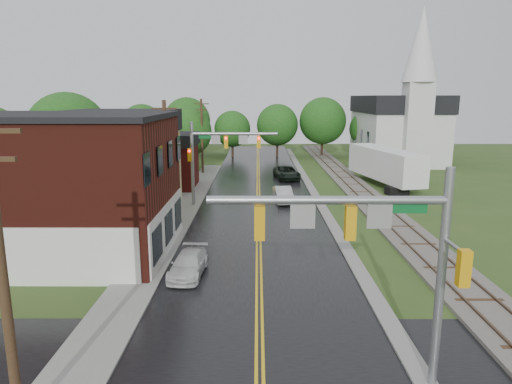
{
  "coord_description": "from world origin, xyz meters",
  "views": [
    {
      "loc": [
        -0.08,
        -11.26,
        9.22
      ],
      "look_at": [
        -0.17,
        16.09,
        3.5
      ],
      "focal_mm": 32.0,
      "sensor_mm": 36.0,
      "label": 1
    }
  ],
  "objects_px": {
    "tree_left_c": "(135,140)",
    "pickup_white": "(188,264)",
    "traffic_signal_far": "(217,148)",
    "tree_left_e": "(187,133)",
    "utility_pole_b": "(166,159)",
    "utility_pole_c": "(202,135)",
    "church": "(400,121)",
    "semi_trailer": "(385,164)",
    "utility_pole_a": "(2,272)",
    "tree_left_b": "(70,135)",
    "sedan_silver": "(283,195)",
    "suv_dark": "(287,173)",
    "brick_building": "(47,185)",
    "traffic_signal_near": "(374,240)"
  },
  "relations": [
    {
      "from": "utility_pole_b",
      "to": "tree_left_e",
      "type": "xyz_separation_m",
      "value": [
        -2.05,
        23.9,
        0.09
      ]
    },
    {
      "from": "tree_left_b",
      "to": "sedan_silver",
      "type": "xyz_separation_m",
      "value": [
        20.04,
        -3.58,
        -5.03
      ]
    },
    {
      "from": "utility_pole_b",
      "to": "tree_left_b",
      "type": "relative_size",
      "value": 0.93
    },
    {
      "from": "tree_left_b",
      "to": "tree_left_e",
      "type": "height_order",
      "value": "tree_left_b"
    },
    {
      "from": "tree_left_c",
      "to": "utility_pole_c",
      "type": "bearing_deg",
      "value": 30.2
    },
    {
      "from": "church",
      "to": "utility_pole_c",
      "type": "distance_m",
      "value": 28.54
    },
    {
      "from": "utility_pole_b",
      "to": "semi_trailer",
      "type": "height_order",
      "value": "utility_pole_b"
    },
    {
      "from": "traffic_signal_far",
      "to": "sedan_silver",
      "type": "relative_size",
      "value": 1.75
    },
    {
      "from": "utility_pole_a",
      "to": "traffic_signal_far",
      "type": "bearing_deg",
      "value": 82.97
    },
    {
      "from": "brick_building",
      "to": "utility_pole_b",
      "type": "bearing_deg",
      "value": 50.93
    },
    {
      "from": "tree_left_b",
      "to": "pickup_white",
      "type": "xyz_separation_m",
      "value": [
        14.14,
        -20.51,
        -5.13
      ]
    },
    {
      "from": "tree_left_e",
      "to": "suv_dark",
      "type": "height_order",
      "value": "tree_left_e"
    },
    {
      "from": "traffic_signal_near",
      "to": "suv_dark",
      "type": "bearing_deg",
      "value": 90.33
    },
    {
      "from": "brick_building",
      "to": "sedan_silver",
      "type": "bearing_deg",
      "value": 42.22
    },
    {
      "from": "traffic_signal_near",
      "to": "tree_left_c",
      "type": "xyz_separation_m",
      "value": [
        -17.32,
        37.9,
        -0.46
      ]
    },
    {
      "from": "traffic_signal_far",
      "to": "brick_building",
      "type": "bearing_deg",
      "value": -126.92
    },
    {
      "from": "utility_pole_a",
      "to": "suv_dark",
      "type": "distance_m",
      "value": 41.39
    },
    {
      "from": "utility_pole_c",
      "to": "suv_dark",
      "type": "bearing_deg",
      "value": -21.93
    },
    {
      "from": "church",
      "to": "utility_pole_c",
      "type": "relative_size",
      "value": 2.22
    },
    {
      "from": "brick_building",
      "to": "tree_left_c",
      "type": "distance_m",
      "value": 24.94
    },
    {
      "from": "suv_dark",
      "to": "sedan_silver",
      "type": "distance_m",
      "value": 11.68
    },
    {
      "from": "sedan_silver",
      "to": "pickup_white",
      "type": "height_order",
      "value": "sedan_silver"
    },
    {
      "from": "traffic_signal_near",
      "to": "tree_left_b",
      "type": "relative_size",
      "value": 0.76
    },
    {
      "from": "utility_pole_a",
      "to": "utility_pole_c",
      "type": "bearing_deg",
      "value": 90.0
    },
    {
      "from": "semi_trailer",
      "to": "church",
      "type": "bearing_deg",
      "value": 69.13
    },
    {
      "from": "utility_pole_b",
      "to": "utility_pole_c",
      "type": "xyz_separation_m",
      "value": [
        0.0,
        22.0,
        0.0
      ]
    },
    {
      "from": "utility_pole_b",
      "to": "pickup_white",
      "type": "xyz_separation_m",
      "value": [
        3.09,
        -10.62,
        -4.13
      ]
    },
    {
      "from": "pickup_white",
      "to": "tree_left_c",
      "type": "bearing_deg",
      "value": 113.29
    },
    {
      "from": "semi_trailer",
      "to": "utility_pole_a",
      "type": "bearing_deg",
      "value": -119.08
    },
    {
      "from": "traffic_signal_far",
      "to": "tree_left_e",
      "type": "distance_m",
      "value": 19.65
    },
    {
      "from": "church",
      "to": "traffic_signal_far",
      "type": "relative_size",
      "value": 2.72
    },
    {
      "from": "pickup_white",
      "to": "church",
      "type": "bearing_deg",
      "value": 64.48
    },
    {
      "from": "tree_left_b",
      "to": "pickup_white",
      "type": "height_order",
      "value": "tree_left_b"
    },
    {
      "from": "utility_pole_a",
      "to": "utility_pole_b",
      "type": "distance_m",
      "value": 22.0
    },
    {
      "from": "tree_left_c",
      "to": "traffic_signal_near",
      "type": "bearing_deg",
      "value": -65.44
    },
    {
      "from": "tree_left_b",
      "to": "utility_pole_a",
      "type": "bearing_deg",
      "value": -70.9
    },
    {
      "from": "tree_left_c",
      "to": "semi_trailer",
      "type": "distance_m",
      "value": 27.48
    },
    {
      "from": "sedan_silver",
      "to": "brick_building",
      "type": "bearing_deg",
      "value": -143.77
    },
    {
      "from": "tree_left_e",
      "to": "pickup_white",
      "type": "xyz_separation_m",
      "value": [
        5.14,
        -34.51,
        -4.23
      ]
    },
    {
      "from": "church",
      "to": "tree_left_b",
      "type": "relative_size",
      "value": 2.06
    },
    {
      "from": "traffic_signal_near",
      "to": "sedan_silver",
      "type": "distance_m",
      "value": 26.7
    },
    {
      "from": "sedan_silver",
      "to": "utility_pole_a",
      "type": "bearing_deg",
      "value": -113.62
    },
    {
      "from": "tree_left_b",
      "to": "pickup_white",
      "type": "bearing_deg",
      "value": -55.43
    },
    {
      "from": "semi_trailer",
      "to": "tree_left_e",
      "type": "bearing_deg",
      "value": 156.15
    },
    {
      "from": "tree_left_c",
      "to": "pickup_white",
      "type": "bearing_deg",
      "value": -70.43
    },
    {
      "from": "tree_left_e",
      "to": "sedan_silver",
      "type": "relative_size",
      "value": 1.95
    },
    {
      "from": "tree_left_c",
      "to": "semi_trailer",
      "type": "relative_size",
      "value": 0.6
    },
    {
      "from": "tree_left_e",
      "to": "traffic_signal_far",
      "type": "bearing_deg",
      "value": -74.11
    },
    {
      "from": "semi_trailer",
      "to": "sedan_silver",
      "type": "bearing_deg",
      "value": -144.89
    },
    {
      "from": "tree_left_c",
      "to": "utility_pole_a",
      "type": "bearing_deg",
      "value": -79.98
    }
  ]
}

